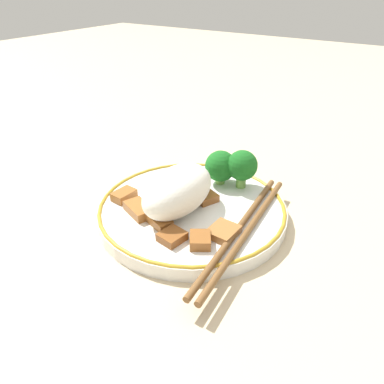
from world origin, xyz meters
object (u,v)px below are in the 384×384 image
(broccoli_back_center, at_px, (217,165))
(chopsticks, at_px, (243,230))
(broccoli_back_left, at_px, (242,166))
(plate, at_px, (192,210))

(broccoli_back_center, bearing_deg, chopsticks, 44.37)
(chopsticks, bearing_deg, broccoli_back_left, -151.59)
(broccoli_back_left, distance_m, chopsticks, 0.11)
(broccoli_back_left, bearing_deg, plate, -20.64)
(broccoli_back_center, relative_size, chopsticks, 0.19)
(broccoli_back_left, xyz_separation_m, broccoli_back_center, (0.01, -0.03, -0.01))
(plate, distance_m, chopsticks, 0.08)
(broccoli_back_left, xyz_separation_m, chopsticks, (0.09, 0.05, -0.03))
(plate, height_order, chopsticks, chopsticks)
(plate, relative_size, chopsticks, 0.97)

